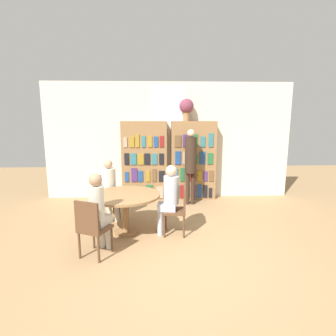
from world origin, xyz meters
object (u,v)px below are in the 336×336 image
object	(u,v)px
chair_near_camera	(92,226)
seated_reader_back	(99,209)
chair_far_side	(179,207)
chair_left_side	(107,194)
librarian_standing	(191,159)
bookshelf_left	(144,161)
reading_table	(125,200)
seated_reader_right	(169,195)
flower_vase	(186,107)
seated_reader_left	(110,186)
bookshelf_right	(193,161)

from	to	relation	value
chair_near_camera	seated_reader_back	world-z (taller)	seated_reader_back
chair_far_side	chair_left_side	bearing A→B (deg)	63.00
chair_left_side	librarian_standing	size ratio (longest dim) A/B	0.49
bookshelf_left	reading_table	distance (m)	2.17
seated_reader_right	chair_near_camera	bearing A→B (deg)	130.23
chair_near_camera	chair_left_side	size ratio (longest dim) A/B	1.00
chair_far_side	seated_reader_back	bearing A→B (deg)	121.60
bookshelf_left	flower_vase	xyz separation A→B (m)	(1.07, 0.00, 1.35)
flower_vase	reading_table	bearing A→B (deg)	-121.83
seated_reader_left	librarian_standing	size ratio (longest dim) A/B	0.68
seated_reader_right	seated_reader_left	bearing A→B (deg)	62.96
seated_reader_back	librarian_standing	world-z (taller)	librarian_standing
chair_left_side	seated_reader_right	distance (m)	1.58
reading_table	chair_far_side	world-z (taller)	chair_far_side
bookshelf_right	bookshelf_left	bearing A→B (deg)	179.99
flower_vase	chair_far_side	world-z (taller)	flower_vase
chair_near_camera	bookshelf_left	bearing A→B (deg)	101.70
bookshelf_left	librarian_standing	xyz separation A→B (m)	(1.13, -0.50, 0.11)
librarian_standing	chair_left_side	bearing A→B (deg)	-157.22
flower_vase	seated_reader_back	xyz separation A→B (m)	(-1.63, -2.84, -1.65)
seated_reader_left	librarian_standing	world-z (taller)	librarian_standing
seated_reader_back	chair_left_side	bearing A→B (deg)	120.09
flower_vase	librarian_standing	xyz separation A→B (m)	(0.06, -0.51, -1.25)
chair_near_camera	seated_reader_left	xyz separation A→B (m)	(-0.01, 1.57, 0.22)
chair_near_camera	librarian_standing	world-z (taller)	librarian_standing
bookshelf_left	seated_reader_back	xyz separation A→B (m)	(-0.56, -2.83, -0.30)
bookshelf_left	reading_table	size ratio (longest dim) A/B	1.61
bookshelf_left	seated_reader_back	world-z (taller)	bookshelf_left
chair_near_camera	seated_reader_right	xyz separation A→B (m)	(1.17, 0.81, 0.22)
chair_near_camera	reading_table	bearing A→B (deg)	90.00
chair_near_camera	librarian_standing	distance (m)	3.12
seated_reader_left	librarian_standing	distance (m)	2.05
chair_far_side	flower_vase	bearing A→B (deg)	-3.55
bookshelf_right	chair_near_camera	distance (m)	3.59
chair_near_camera	chair_far_side	distance (m)	1.56
chair_near_camera	seated_reader_right	distance (m)	1.44
flower_vase	chair_left_side	distance (m)	2.89
librarian_standing	bookshelf_left	bearing A→B (deg)	156.15
chair_near_camera	seated_reader_right	size ratio (longest dim) A/B	0.71
bookshelf_right	librarian_standing	distance (m)	0.53
reading_table	librarian_standing	world-z (taller)	librarian_standing
reading_table	chair_left_side	bearing A→B (deg)	120.41
bookshelf_left	reading_table	xyz separation A→B (m)	(-0.25, -2.12, -0.39)
bookshelf_right	seated_reader_back	xyz separation A→B (m)	(-1.82, -2.83, -0.30)
chair_left_side	seated_reader_right	xyz separation A→B (m)	(1.27, -0.91, 0.22)
flower_vase	seated_reader_right	world-z (taller)	flower_vase
bookshelf_right	seated_reader_right	world-z (taller)	bookshelf_right
bookshelf_right	chair_far_side	bearing A→B (deg)	-103.90
flower_vase	seated_reader_right	bearing A→B (deg)	-103.66
librarian_standing	chair_far_side	bearing A→B (deg)	-103.71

